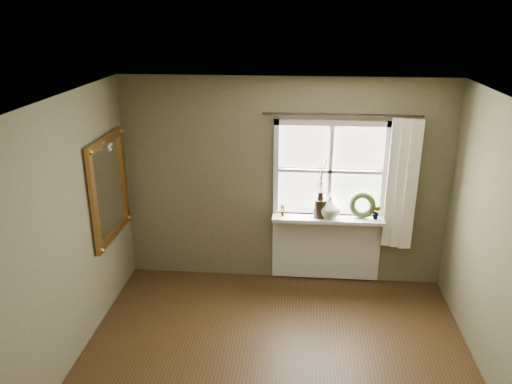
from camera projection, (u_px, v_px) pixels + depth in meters
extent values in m
plane|color=silver|center=(276.00, 116.00, 3.59)|extent=(4.50, 4.50, 0.00)
cube|color=brown|center=(284.00, 182.00, 6.19)|extent=(4.00, 0.10, 2.60)
cube|color=brown|center=(32.00, 264.00, 4.21)|extent=(0.10, 4.50, 2.60)
cube|color=silver|center=(327.00, 216.00, 6.21)|extent=(1.36, 0.06, 0.06)
cube|color=silver|center=(332.00, 123.00, 5.80)|extent=(1.36, 0.06, 0.06)
cube|color=silver|center=(276.00, 170.00, 6.06)|extent=(0.06, 0.06, 1.24)
cube|color=silver|center=(385.00, 173.00, 5.95)|extent=(0.06, 0.06, 1.24)
cube|color=silver|center=(330.00, 171.00, 6.01)|extent=(1.24, 0.05, 0.04)
cube|color=silver|center=(330.00, 171.00, 6.01)|extent=(0.04, 0.05, 1.12)
cube|color=white|center=(304.00, 146.00, 5.95)|extent=(0.59, 0.01, 0.53)
cube|color=white|center=(359.00, 148.00, 5.90)|extent=(0.59, 0.01, 0.53)
cube|color=white|center=(302.00, 193.00, 6.16)|extent=(0.59, 0.01, 0.53)
cube|color=white|center=(355.00, 194.00, 6.11)|extent=(0.59, 0.01, 0.53)
cube|color=silver|center=(328.00, 219.00, 6.12)|extent=(1.36, 0.26, 0.04)
cube|color=silver|center=(326.00, 247.00, 6.37)|extent=(1.36, 0.04, 0.88)
cylinder|color=black|center=(320.00, 208.00, 6.08)|extent=(0.19, 0.19, 0.23)
imported|color=beige|center=(330.00, 207.00, 6.06)|extent=(0.31, 0.31, 0.27)
torus|color=#2F401C|center=(362.00, 208.00, 6.07)|extent=(0.35, 0.20, 0.33)
imported|color=#2F401C|center=(282.00, 210.00, 6.13)|extent=(0.09, 0.07, 0.15)
imported|color=#2F401C|center=(377.00, 212.00, 6.03)|extent=(0.12, 0.11, 0.18)
cube|color=white|center=(401.00, 185.00, 5.89)|extent=(0.36, 0.12, 1.59)
cylinder|color=black|center=(342.00, 115.00, 5.71)|extent=(1.84, 0.03, 0.03)
cube|color=white|center=(109.00, 188.00, 5.66)|extent=(0.02, 0.83, 1.02)
cube|color=#99642D|center=(104.00, 141.00, 5.46)|extent=(0.05, 1.00, 0.09)
cube|color=#99642D|center=(114.00, 233.00, 5.85)|extent=(0.05, 1.00, 0.09)
cube|color=#99642D|center=(94.00, 203.00, 5.23)|extent=(0.05, 0.09, 1.02)
cube|color=#99642D|center=(123.00, 176.00, 6.09)|extent=(0.05, 0.09, 1.02)
sphere|color=silver|center=(108.00, 147.00, 5.45)|extent=(0.04, 0.04, 0.04)
sphere|color=silver|center=(110.00, 149.00, 5.49)|extent=(0.04, 0.04, 0.04)
sphere|color=silver|center=(110.00, 144.00, 5.50)|extent=(0.04, 0.04, 0.04)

